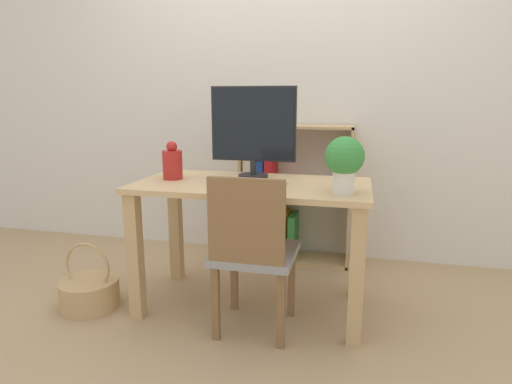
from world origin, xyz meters
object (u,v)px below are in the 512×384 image
(chair, at_px, (253,250))
(bookshelf, at_px, (277,205))
(keyboard, at_px, (251,182))
(basket, at_px, (90,292))
(potted_plant, at_px, (344,160))
(monitor, at_px, (253,127))
(vase, at_px, (172,163))

(chair, xyz_separation_m, bookshelf, (-0.08, 1.08, -0.04))
(keyboard, distance_m, basket, 1.12)
(keyboard, xyz_separation_m, potted_plant, (0.49, -0.13, 0.15))
(bookshelf, bearing_deg, potted_plant, -62.21)
(potted_plant, relative_size, basket, 0.71)
(monitor, bearing_deg, bookshelf, 87.69)
(monitor, height_order, chair, monitor)
(monitor, height_order, basket, monitor)
(vase, bearing_deg, monitor, 21.23)
(bookshelf, height_order, basket, bookshelf)
(monitor, distance_m, bookshelf, 0.87)
(basket, bearing_deg, chair, -2.99)
(basket, bearing_deg, potted_plant, 2.99)
(monitor, height_order, vase, monitor)
(keyboard, bearing_deg, vase, 175.96)
(bookshelf, bearing_deg, chair, -85.57)
(potted_plant, height_order, basket, potted_plant)
(vase, height_order, basket, vase)
(monitor, distance_m, potted_plant, 0.63)
(keyboard, xyz_separation_m, bookshelf, (-0.01, 0.82, -0.33))
(potted_plant, distance_m, bookshelf, 1.18)
(vase, relative_size, chair, 0.26)
(chair, bearing_deg, monitor, 98.05)
(chair, bearing_deg, potted_plant, 11.05)
(vase, height_order, bookshelf, bookshelf)
(chair, distance_m, basket, 1.04)
(monitor, xyz_separation_m, chair, (0.11, -0.45, -0.56))
(monitor, distance_m, basket, 1.33)
(bookshelf, distance_m, basket, 1.39)
(vase, height_order, potted_plant, potted_plant)
(monitor, relative_size, basket, 1.34)
(vase, bearing_deg, potted_plant, -9.70)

